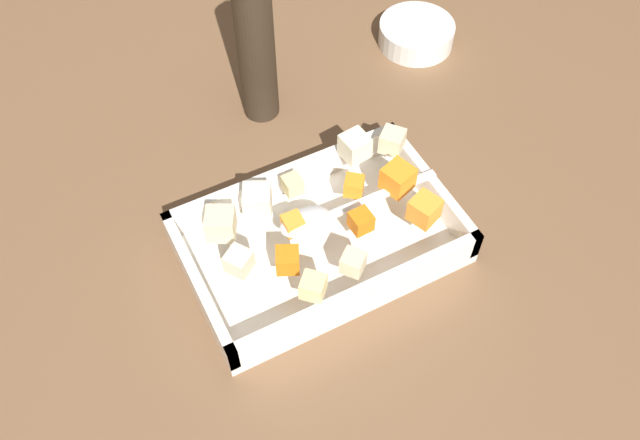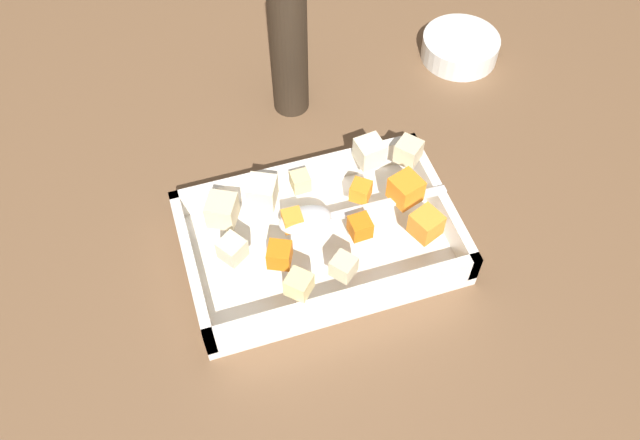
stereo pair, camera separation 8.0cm
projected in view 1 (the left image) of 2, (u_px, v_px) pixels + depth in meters
ground_plane at (302, 245)px, 0.85m from camera, size 4.00×4.00×0.00m
baking_dish at (320, 243)px, 0.84m from camera, size 0.33×0.21×0.05m
carrot_chunk_near_right at (424, 210)px, 0.80m from camera, size 0.04×0.04×0.03m
carrot_chunk_far_right at (354, 186)px, 0.82m from camera, size 0.03×0.03×0.02m
carrot_chunk_heap_side at (361, 221)px, 0.79m from camera, size 0.03×0.03×0.02m
carrot_chunk_corner_sw at (288, 260)px, 0.76m from camera, size 0.03×0.03×0.03m
carrot_chunk_corner_ne at (293, 224)px, 0.79m from camera, size 0.02×0.02×0.02m
carrot_chunk_rim_edge at (398, 178)px, 0.82m from camera, size 0.04×0.04×0.03m
potato_chunk_mid_left at (293, 185)px, 0.83m from camera, size 0.02×0.02×0.02m
potato_chunk_back_center at (221, 224)px, 0.79m from camera, size 0.05×0.05×0.03m
potato_chunk_near_spoon at (239, 261)px, 0.76m from camera, size 0.04×0.04×0.03m
potato_chunk_far_left at (392, 141)px, 0.86m from camera, size 0.04×0.04×0.03m
potato_chunk_under_handle at (257, 200)px, 0.81m from camera, size 0.04×0.04×0.03m
potato_chunk_front_center at (353, 262)px, 0.76m from camera, size 0.03×0.03×0.02m
potato_chunk_corner_se at (355, 146)px, 0.86m from camera, size 0.04×0.04×0.03m
potato_chunk_corner_nw at (313, 286)px, 0.74m from camera, size 0.04×0.04×0.03m
serving_spoon at (316, 218)px, 0.80m from camera, size 0.21×0.04×0.02m
pepper_mill at (255, 43)px, 0.89m from camera, size 0.05×0.05×0.26m
small_prep_bowl at (416, 34)px, 1.06m from camera, size 0.12×0.12×0.04m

